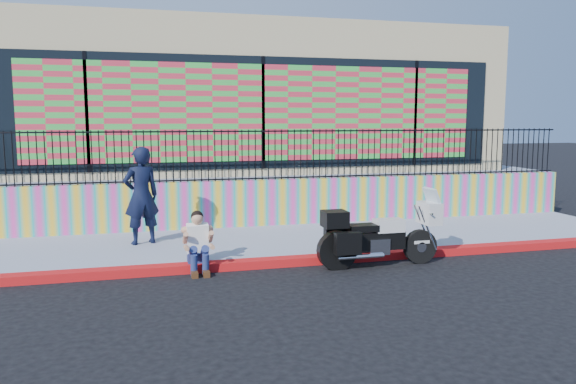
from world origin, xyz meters
name	(u,v)px	position (x,y,z in m)	size (l,w,h in m)	color
ground	(310,264)	(0.00, 0.00, 0.00)	(90.00, 90.00, 0.00)	black
red_curb	(310,260)	(0.00, 0.00, 0.07)	(16.00, 0.30, 0.15)	red
sidewalk	(288,241)	(0.00, 1.65, 0.07)	(16.00, 3.00, 0.15)	gray
mural_wall	(271,202)	(0.00, 3.25, 0.70)	(16.00, 0.20, 1.10)	#F13FA8
metal_fence	(271,155)	(0.00, 3.25, 1.85)	(15.80, 0.04, 1.20)	black
elevated_platform	(237,183)	(0.00, 8.35, 0.62)	(16.00, 10.00, 1.25)	gray
storefront_building	(237,102)	(0.00, 8.13, 3.25)	(14.00, 8.06, 4.00)	tan
police_motorcycle	(377,234)	(1.14, -0.47, 0.60)	(2.29, 0.76, 1.43)	black
police_officer	(141,196)	(-3.03, 1.89, 1.15)	(0.73, 0.48, 1.99)	black
seated_man	(198,248)	(-2.08, -0.09, 0.45)	(0.54, 0.71, 1.06)	navy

